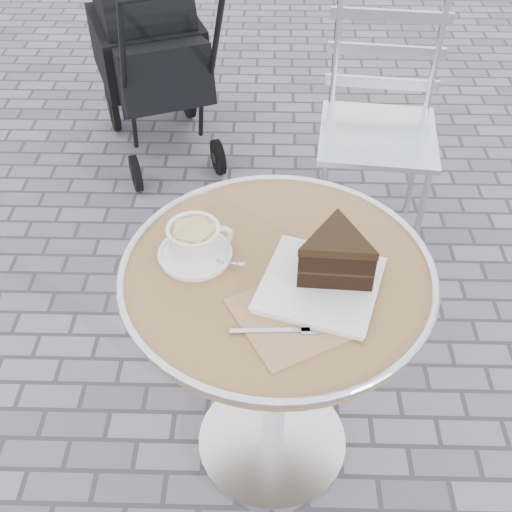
{
  "coord_description": "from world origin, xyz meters",
  "views": [
    {
      "loc": [
        -0.02,
        -1.03,
        1.74
      ],
      "look_at": [
        -0.05,
        -0.01,
        0.78
      ],
      "focal_mm": 45.0,
      "sensor_mm": 36.0,
      "label": 1
    }
  ],
  "objects_px": {
    "cafe_table": "(276,319)",
    "baby_stroller": "(153,63)",
    "cappuccino_set": "(195,244)",
    "cake_plate_set": "(332,263)",
    "bistro_chair": "(381,98)"
  },
  "relations": [
    {
      "from": "bistro_chair",
      "to": "baby_stroller",
      "type": "bearing_deg",
      "value": 154.48
    },
    {
      "from": "cafe_table",
      "to": "bistro_chair",
      "type": "relative_size",
      "value": 0.8
    },
    {
      "from": "bistro_chair",
      "to": "cafe_table",
      "type": "bearing_deg",
      "value": -103.39
    },
    {
      "from": "cake_plate_set",
      "to": "bistro_chair",
      "type": "height_order",
      "value": "bistro_chair"
    },
    {
      "from": "cafe_table",
      "to": "baby_stroller",
      "type": "bearing_deg",
      "value": 108.48
    },
    {
      "from": "cake_plate_set",
      "to": "baby_stroller",
      "type": "relative_size",
      "value": 0.4
    },
    {
      "from": "baby_stroller",
      "to": "cafe_table",
      "type": "bearing_deg",
      "value": -92.32
    },
    {
      "from": "cake_plate_set",
      "to": "cafe_table",
      "type": "bearing_deg",
      "value": 178.98
    },
    {
      "from": "cake_plate_set",
      "to": "bistro_chair",
      "type": "distance_m",
      "value": 1.15
    },
    {
      "from": "bistro_chair",
      "to": "cappuccino_set",
      "type": "bearing_deg",
      "value": -112.76
    },
    {
      "from": "cappuccino_set",
      "to": "baby_stroller",
      "type": "distance_m",
      "value": 1.67
    },
    {
      "from": "cappuccino_set",
      "to": "bistro_chair",
      "type": "xyz_separation_m",
      "value": [
        0.57,
        1.02,
        -0.2
      ]
    },
    {
      "from": "cappuccino_set",
      "to": "cake_plate_set",
      "type": "bearing_deg",
      "value": -30.31
    },
    {
      "from": "cafe_table",
      "to": "cappuccino_set",
      "type": "bearing_deg",
      "value": 167.22
    },
    {
      "from": "bistro_chair",
      "to": "baby_stroller",
      "type": "distance_m",
      "value": 1.1
    }
  ]
}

